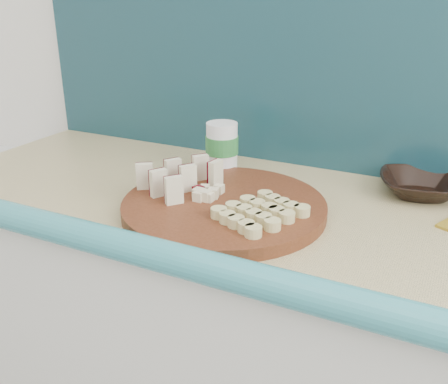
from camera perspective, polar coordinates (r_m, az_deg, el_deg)
backsplash at (r=1.25m, az=22.57°, el=11.94°), size 2.20×0.02×0.50m
cutting_board at (r=1.05m, az=0.00°, el=-1.69°), size 0.56×0.56×0.03m
apple_wedges at (r=1.10m, az=-5.16°, el=1.75°), size 0.16×0.19×0.06m
apple_chunks at (r=1.06m, az=-0.98°, el=-0.06°), size 0.06×0.07×0.02m
banana_slices at (r=0.97m, az=4.11°, el=-2.33°), size 0.18×0.19×0.02m
brown_bowl at (r=1.22m, az=21.55°, el=0.65°), size 0.22×0.22×0.04m
canister at (r=1.25m, az=-0.24°, el=5.08°), size 0.08×0.08×0.13m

